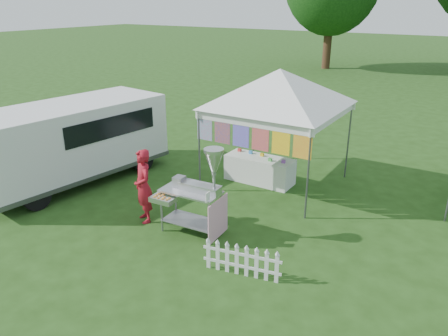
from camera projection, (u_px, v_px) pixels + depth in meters
The scene contains 7 objects.
ground at pixel (199, 242), 8.77m from camera, with size 120.00×120.00×0.00m, color #1F3F12.
canopy_main at pixel (280, 69), 10.46m from camera, with size 4.24×4.24×3.45m.
donut_cart at pixel (199, 185), 8.64m from camera, with size 1.36×1.01×1.90m.
vendor at pixel (143, 186), 9.33m from camera, with size 0.60×0.39×1.63m, color maroon.
cargo_van at pixel (76, 139), 11.46m from camera, with size 2.64×5.19×2.07m.
picket_fence at pixel (242, 261), 7.61m from camera, with size 1.42×0.30×0.56m.
display_table at pixel (260, 169), 11.55m from camera, with size 1.80×0.70×0.68m, color white.
Camera 1 is at (4.49, -6.21, 4.55)m, focal length 35.00 mm.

